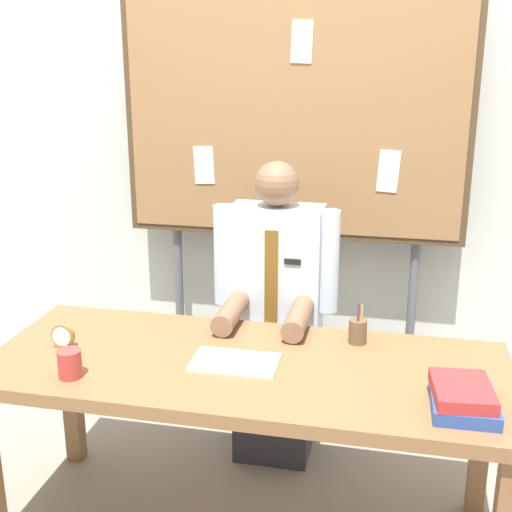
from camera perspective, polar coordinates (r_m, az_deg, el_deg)
name	(u,v)px	position (r m, az deg, el deg)	size (l,w,h in m)	color
back_wall	(299,149)	(3.41, 3.69, 9.11)	(6.40, 0.08, 2.70)	silver
desk	(246,383)	(2.50, -0.88, -10.72)	(1.89, 0.76, 0.74)	brown
person	(275,326)	(3.02, 1.64, -5.97)	(0.55, 0.56, 1.38)	#2D2D33
bulletin_board	(293,113)	(3.18, 3.17, 12.05)	(1.64, 0.09, 2.18)	#4C3823
book_stack	(463,398)	(2.24, 17.21, -11.47)	(0.21, 0.25, 0.09)	#2D4C99
open_notebook	(235,362)	(2.45, -1.78, -9.00)	(0.31, 0.18, 0.01)	silver
desk_clock	(63,337)	(2.67, -16.12, -6.63)	(0.09, 0.04, 0.09)	olive
coffee_mug	(70,364)	(2.42, -15.57, -8.82)	(0.08, 0.08, 0.10)	#B23833
pen_holder	(358,331)	(2.62, 8.66, -6.33)	(0.07, 0.07, 0.16)	brown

